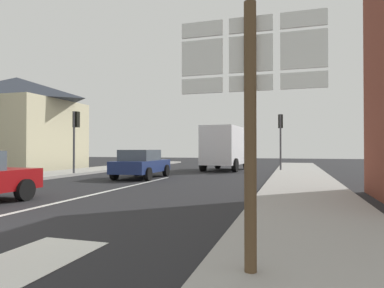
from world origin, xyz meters
TOP-DOWN VIEW (x-y plane):
  - ground_plane at (0.00, 10.00)m, footprint 80.00×80.00m
  - sidewalk_right at (6.74, 8.00)m, footprint 2.92×44.00m
  - sidewalk_left at (-6.74, 8.00)m, footprint 2.92×44.00m
  - lane_centre_stripe at (0.00, 6.00)m, footprint 0.16×12.00m
  - lane_turn_arrow at (2.90, -1.00)m, footprint 1.20×2.20m
  - clapboard_house_left at (-13.36, 15.57)m, footprint 8.41×8.02m
  - sedan_far at (-1.19, 11.29)m, footprint 2.11×4.27m
  - delivery_truck at (1.77, 18.61)m, footprint 2.81×5.15m
  - route_sign_post at (5.89, -0.88)m, footprint 1.66×0.14m
  - traffic_light_far_right at (5.58, 18.27)m, footprint 0.30×0.49m
  - traffic_light_near_left at (-5.58, 11.84)m, footprint 0.30×0.49m

SIDE VIEW (x-z plane):
  - ground_plane at x=0.00m, z-range 0.00..0.00m
  - lane_centre_stripe at x=0.00m, z-range 0.00..0.01m
  - lane_turn_arrow at x=2.90m, z-range 0.00..0.01m
  - sidewalk_right at x=6.74m, z-range 0.00..0.14m
  - sidewalk_left at x=-6.74m, z-range 0.00..0.14m
  - sedan_far at x=-1.19m, z-range 0.03..1.50m
  - delivery_truck at x=1.77m, z-range 0.13..3.18m
  - route_sign_post at x=5.89m, z-range 0.40..3.60m
  - traffic_light_near_left at x=-5.58m, z-range 0.88..4.54m
  - traffic_light_far_right at x=5.58m, z-range 0.91..4.70m
  - clapboard_house_left at x=-13.36m, z-range 0.03..6.88m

